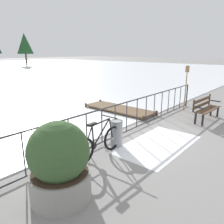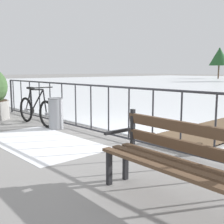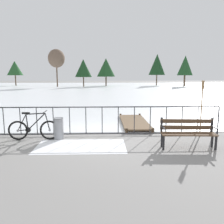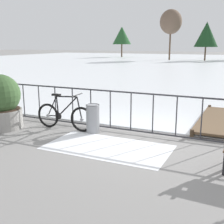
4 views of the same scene
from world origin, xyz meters
TOP-DOWN VIEW (x-y plane):
  - ground_plane at (0.00, 0.00)m, footprint 160.00×160.00m
  - snow_patch at (-0.36, -1.20)m, footprint 2.73×1.49m
  - railing_fence at (0.00, 0.00)m, footprint 9.06×0.06m
  - bicycle_near_railing at (-2.01, -0.43)m, footprint 1.71×0.52m
  - planter_with_shrub at (-3.62, -1.03)m, footprint 1.09×1.09m
  - trash_bin at (-1.20, -0.33)m, footprint 0.35×0.35m
  - wooden_dock at (1.69, 1.91)m, footprint 1.10×3.32m
  - tree_west_mid at (-3.37, 34.32)m, footprint 3.04×3.04m
  - tree_centre at (-8.20, 34.56)m, footprint 2.99×2.99m
  - tree_far_east at (-17.52, 39.33)m, footprint 3.08×3.08m

SIDE VIEW (x-z plane):
  - ground_plane at x=0.00m, z-range 0.00..0.00m
  - snow_patch at x=-0.36m, z-range 0.00..0.01m
  - wooden_dock at x=1.69m, z-range 0.02..0.22m
  - bicycle_near_railing at x=-2.01m, z-range -0.12..0.86m
  - trash_bin at x=-1.20m, z-range 0.01..0.74m
  - railing_fence at x=0.00m, z-range 0.02..1.09m
  - planter_with_shrub at x=-3.62m, z-range -0.03..1.43m
  - tree_west_mid at x=-3.37m, z-range 0.89..5.88m
  - tree_far_east at x=-17.52m, z-range 1.04..5.99m
  - tree_centre at x=-8.20m, z-range 1.72..8.48m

